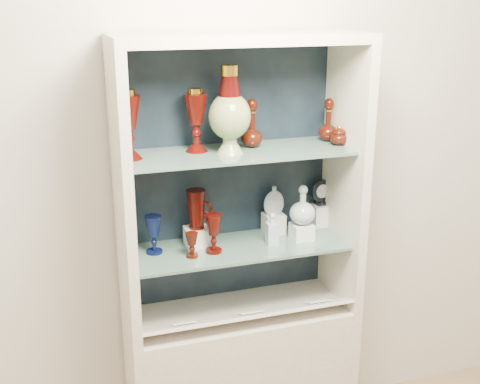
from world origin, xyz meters
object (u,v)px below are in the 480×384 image
object	(u,v)px
enamel_urn	(230,110)
flat_flask	(274,200)
pedestal_lamp_left	(128,125)
lidded_bowl	(339,135)
ruby_goblet_small	(192,245)
clear_round_decanter	(303,206)
clear_square_bottle	(272,229)
ruby_pitcher	(196,209)
pedestal_lamp_right	(196,120)
ruby_decanter_a	(252,120)
ruby_goblet_tall	(214,233)
ruby_decanter_b	(328,118)
cameo_medallion	(321,192)
cobalt_goblet	(154,235)

from	to	relation	value
enamel_urn	flat_flask	distance (m)	0.51
pedestal_lamp_left	lidded_bowl	world-z (taller)	pedestal_lamp_left
lidded_bowl	ruby_goblet_small	world-z (taller)	lidded_bowl
enamel_urn	flat_flask	size ratio (longest dim) A/B	2.60
clear_round_decanter	clear_square_bottle	bearing A→B (deg)	-172.94
ruby_pitcher	pedestal_lamp_right	bearing A→B (deg)	-38.42
ruby_decanter_a	ruby_goblet_tall	distance (m)	0.50
ruby_pitcher	lidded_bowl	bearing A→B (deg)	16.36
ruby_decanter_b	ruby_pitcher	xyz separation A→B (m)	(-0.60, 0.00, -0.35)
cameo_medallion	ruby_pitcher	bearing A→B (deg)	174.84
clear_square_bottle	clear_round_decanter	distance (m)	0.17
ruby_decanter_a	flat_flask	bearing A→B (deg)	21.59
pedestal_lamp_right	ruby_goblet_tall	world-z (taller)	pedestal_lamp_right
cobalt_goblet	flat_flask	distance (m)	0.56
lidded_bowl	ruby_pitcher	xyz separation A→B (m)	(-0.61, 0.09, -0.30)
enamel_urn	ruby_goblet_tall	xyz separation A→B (m)	(-0.08, -0.01, -0.51)
ruby_decanter_b	lidded_bowl	distance (m)	0.10
ruby_decanter_a	ruby_pitcher	size ratio (longest dim) A/B	1.34
lidded_bowl	ruby_goblet_tall	size ratio (longest dim) A/B	0.52
cobalt_goblet	clear_round_decanter	bearing A→B (deg)	-4.22
enamel_urn	lidded_bowl	xyz separation A→B (m)	(0.48, -0.01, -0.13)
cobalt_goblet	cameo_medallion	bearing A→B (deg)	5.75
ruby_decanter_b	cobalt_goblet	size ratio (longest dim) A/B	1.22
ruby_goblet_tall	cameo_medallion	size ratio (longest dim) A/B	1.31
pedestal_lamp_left	enamel_urn	size ratio (longest dim) A/B	0.77
ruby_decanter_a	clear_square_bottle	world-z (taller)	ruby_decanter_a
pedestal_lamp_left	ruby_decanter_b	xyz separation A→B (m)	(0.87, 0.05, -0.04)
pedestal_lamp_right	clear_square_bottle	bearing A→B (deg)	-14.27
ruby_decanter_a	lidded_bowl	bearing A→B (deg)	-11.76
pedestal_lamp_right	ruby_goblet_small	world-z (taller)	pedestal_lamp_right
pedestal_lamp_left	cameo_medallion	distance (m)	0.97
pedestal_lamp_left	ruby_goblet_small	size ratio (longest dim) A/B	2.56
ruby_goblet_tall	ruby_decanter_a	bearing A→B (deg)	22.57
pedestal_lamp_left	ruby_pitcher	bearing A→B (deg)	10.53
ruby_decanter_a	lidded_bowl	distance (m)	0.38
ruby_goblet_tall	ruby_goblet_small	size ratio (longest dim) A/B	1.58
cobalt_goblet	flat_flask	world-z (taller)	flat_flask
lidded_bowl	cobalt_goblet	bearing A→B (deg)	175.43
cobalt_goblet	ruby_pitcher	distance (m)	0.21
ruby_goblet_tall	flat_flask	distance (m)	0.35
ruby_pitcher	flat_flask	distance (m)	0.37
lidded_bowl	clear_round_decanter	bearing A→B (deg)	173.91
pedestal_lamp_right	cameo_medallion	size ratio (longest dim) A/B	2.02
enamel_urn	ruby_goblet_small	size ratio (longest dim) A/B	3.33
ruby_goblet_tall	pedestal_lamp_left	bearing A→B (deg)	172.84
ruby_decanter_b	cobalt_goblet	distance (m)	0.90
clear_round_decanter	cameo_medallion	xyz separation A→B (m)	(0.15, 0.13, 0.01)
cameo_medallion	ruby_goblet_tall	bearing A→B (deg)	-175.72
clear_square_bottle	ruby_goblet_small	bearing A→B (deg)	-176.43
lidded_bowl	ruby_decanter_b	bearing A→B (deg)	97.39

